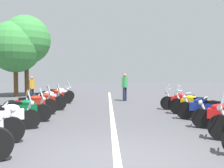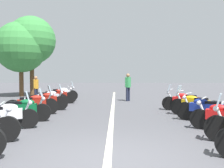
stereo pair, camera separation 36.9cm
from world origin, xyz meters
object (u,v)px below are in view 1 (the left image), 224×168
object	(u,v)px
motorcycle_left_row_3	(23,109)
motorcycle_left_row_8	(58,94)
motorcycle_left_row_5	(43,101)
motorcycle_right_row_4	(194,104)
motorcycle_right_row_3	(206,109)
bystander_1	(125,85)
motorcycle_left_row_4	(32,104)
bystander_0	(32,87)
motorcycle_left_row_2	(5,116)
motorcycle_left_row_7	(54,96)
motorcycle_left_row_6	(46,98)
roadside_tree_2	(15,47)
roadside_tree_1	(26,40)
motorcycle_right_row_5	(183,101)

from	to	relation	value
motorcycle_left_row_3	motorcycle_left_row_8	distance (m)	6.57
motorcycle_left_row_5	motorcycle_right_row_4	world-z (taller)	motorcycle_right_row_4
motorcycle_right_row_3	bystander_1	bearing A→B (deg)	-34.98
bystander_1	motorcycle_left_row_4	bearing A→B (deg)	-86.38
bystander_0	motorcycle_left_row_2	bearing A→B (deg)	107.29
motorcycle_left_row_3	motorcycle_left_row_7	world-z (taller)	motorcycle_left_row_3
motorcycle_right_row_3	bystander_0	xyz separation A→B (m)	(6.55, 8.18, 0.44)
motorcycle_left_row_6	motorcycle_left_row_7	bearing A→B (deg)	57.25
motorcycle_left_row_3	motorcycle_left_row_5	distance (m)	2.62
motorcycle_right_row_4	bystander_0	distance (m)	9.78
motorcycle_left_row_7	motorcycle_left_row_8	bearing A→B (deg)	76.58
motorcycle_left_row_8	motorcycle_right_row_4	xyz separation A→B (m)	(-5.27, -6.59, 0.00)
motorcycle_left_row_2	motorcycle_left_row_4	world-z (taller)	motorcycle_left_row_4
motorcycle_left_row_8	roadside_tree_2	bearing A→B (deg)	122.20
motorcycle_right_row_4	bystander_1	xyz separation A→B (m)	(5.41, 2.43, 0.53)
motorcycle_left_row_6	bystander_1	distance (m)	5.07
motorcycle_right_row_3	roadside_tree_1	world-z (taller)	roadside_tree_1
motorcycle_left_row_7	motorcycle_left_row_8	xyz separation A→B (m)	(1.33, 0.06, 0.01)
motorcycle_right_row_4	roadside_tree_2	world-z (taller)	roadside_tree_2
motorcycle_left_row_3	bystander_0	world-z (taller)	bystander_0
motorcycle_right_row_3	motorcycle_right_row_5	world-z (taller)	motorcycle_right_row_5
motorcycle_left_row_3	roadside_tree_2	xyz separation A→B (m)	(9.67, 3.81, 3.21)
bystander_1	roadside_tree_1	world-z (taller)	roadside_tree_1
motorcycle_left_row_8	roadside_tree_2	size ratio (longest dim) A/B	0.37
motorcycle_right_row_5	roadside_tree_1	xyz separation A→B (m)	(7.49, 9.62, 3.78)
motorcycle_left_row_5	motorcycle_right_row_4	xyz separation A→B (m)	(-1.33, -6.47, 0.00)
bystander_1	motorcycle_right_row_4	bearing A→B (deg)	-23.95
bystander_1	roadside_tree_2	size ratio (longest dim) A/B	0.31
motorcycle_left_row_4	roadside_tree_1	size ratio (longest dim) A/B	0.33
motorcycle_left_row_2	motorcycle_left_row_5	xyz separation A→B (m)	(3.84, -0.12, 0.02)
motorcycle_left_row_5	bystander_1	size ratio (longest dim) A/B	1.23
motorcycle_left_row_7	motorcycle_right_row_4	bearing A→B (deg)	-46.96
motorcycle_left_row_7	roadside_tree_1	size ratio (longest dim) A/B	0.35
motorcycle_left_row_2	bystander_1	size ratio (longest dim) A/B	1.17
motorcycle_right_row_5	bystander_1	world-z (taller)	bystander_1
motorcycle_left_row_2	bystander_0	world-z (taller)	bystander_0
motorcycle_right_row_5	roadside_tree_2	bearing A→B (deg)	-11.30
bystander_0	motorcycle_left_row_6	bearing A→B (deg)	125.51
motorcycle_left_row_3	motorcycle_left_row_5	size ratio (longest dim) A/B	0.94
motorcycle_left_row_7	bystander_1	bearing A→B (deg)	3.79
motorcycle_left_row_7	roadside_tree_2	size ratio (longest dim) A/B	0.38
motorcycle_left_row_2	motorcycle_right_row_5	bearing A→B (deg)	10.20
motorcycle_left_row_5	motorcycle_right_row_3	distance (m)	6.94
motorcycle_left_row_2	bystander_0	distance (m)	8.02
motorcycle_left_row_4	roadside_tree_1	bearing A→B (deg)	85.83
bystander_0	motorcycle_left_row_4	bearing A→B (deg)	112.57
motorcycle_left_row_7	bystander_0	world-z (taller)	bystander_0
motorcycle_left_row_8	motorcycle_left_row_4	bearing A→B (deg)	-108.00
motorcycle_left_row_5	bystander_0	distance (m)	4.38
motorcycle_left_row_2	roadside_tree_2	bearing A→B (deg)	88.59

